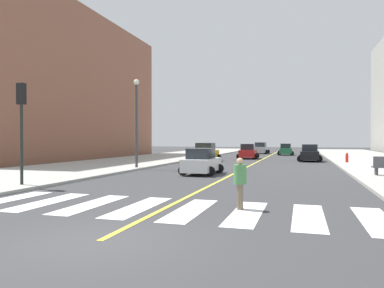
{
  "coord_description": "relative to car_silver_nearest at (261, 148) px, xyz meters",
  "views": [
    {
      "loc": [
        4.29,
        -7.16,
        2.25
      ],
      "look_at": [
        -6.58,
        29.16,
        1.82
      ],
      "focal_mm": 34.23,
      "sensor_mm": 36.0,
      "label": 1
    }
  ],
  "objects": [
    {
      "name": "car_yellow_fifth",
      "position": [
        -3.2,
        -23.38,
        0.05
      ],
      "size": [
        2.8,
        4.4,
        1.94
      ],
      "rotation": [
        0.0,
        0.0,
        0.03
      ],
      "color": "gold",
      "rests_on": "ground"
    },
    {
      "name": "ground_plane",
      "position": [
        2.02,
        -53.04,
        -0.86
      ],
      "size": [
        220.0,
        220.0,
        0.0
      ],
      "primitive_type": "plane",
      "color": "#333335"
    },
    {
      "name": "sidewalk_kerb_west",
      "position": [
        -10.18,
        -33.04,
        -0.79
      ],
      "size": [
        10.0,
        120.0,
        0.15
      ],
      "primitive_type": "cube",
      "color": "#9E9B93",
      "rests_on": "ground"
    },
    {
      "name": "car_silver_nearest",
      "position": [
        0.0,
        0.0,
        0.0
      ],
      "size": [
        2.69,
        4.19,
        1.84
      ],
      "rotation": [
        0.0,
        0.0,
        -0.04
      ],
      "color": "#B7B7BC",
      "rests_on": "ground"
    },
    {
      "name": "pedestrian_crossing",
      "position": [
        4.42,
        -48.47,
        0.06
      ],
      "size": [
        0.41,
        0.41,
        1.67
      ],
      "rotation": [
        0.0,
        0.0,
        4.94
      ],
      "color": "brown",
      "rests_on": "ground"
    },
    {
      "name": "low_rise_brick_west",
      "position": [
        -24.86,
        -21.51,
        7.79
      ],
      "size": [
        16.0,
        32.0,
        17.3
      ],
      "primitive_type": "cube",
      "color": "brown",
      "rests_on": "ground"
    },
    {
      "name": "car_red_sixth",
      "position": [
        0.24,
        -16.68,
        -0.03
      ],
      "size": [
        2.58,
        4.04,
        1.78
      ],
      "rotation": [
        0.0,
        0.0,
        0.04
      ],
      "color": "red",
      "rests_on": "ground"
    },
    {
      "name": "car_white_third",
      "position": [
        0.08,
        -37.2,
        -0.06
      ],
      "size": [
        2.43,
        3.85,
        1.71
      ],
      "rotation": [
        0.0,
        0.0,
        -0.02
      ],
      "color": "silver",
      "rests_on": "ground"
    },
    {
      "name": "traffic_light_far_corner",
      "position": [
        -6.29,
        -46.03,
        2.64
      ],
      "size": [
        0.36,
        0.41,
        4.76
      ],
      "color": "black",
      "rests_on": "sidewalk_kerb_west"
    },
    {
      "name": "car_green_second",
      "position": [
        4.08,
        -4.61,
        -0.07
      ],
      "size": [
        2.48,
        3.87,
        1.7
      ],
      "rotation": [
        0.0,
        0.0,
        3.18
      ],
      "color": "#236B42",
      "rests_on": "ground"
    },
    {
      "name": "fire_hydrant",
      "position": [
        10.41,
        -23.25,
        -0.28
      ],
      "size": [
        0.26,
        0.26,
        0.89
      ],
      "color": "red",
      "rests_on": "sidewalk_kerb_east"
    },
    {
      "name": "street_lamp",
      "position": [
        -5.8,
        -34.59,
        3.31
      ],
      "size": [
        0.44,
        0.44,
        6.74
      ],
      "color": "#38383D",
      "rests_on": "sidewalk_kerb_west"
    },
    {
      "name": "car_black_fourth",
      "position": [
        7.16,
        -20.11,
        -0.03
      ],
      "size": [
        2.56,
        4.04,
        1.78
      ],
      "rotation": [
        0.0,
        0.0,
        3.11
      ],
      "color": "black",
      "rests_on": "ground"
    },
    {
      "name": "lane_divider_paint",
      "position": [
        2.02,
        -13.04,
        -0.86
      ],
      "size": [
        0.16,
        80.0,
        0.01
      ],
      "primitive_type": "cube",
      "color": "yellow",
      "rests_on": "ground"
    },
    {
      "name": "crosswalk_paint",
      "position": [
        2.02,
        -49.04,
        -0.85
      ],
      "size": [
        13.5,
        4.0,
        0.01
      ],
      "color": "silver",
      "rests_on": "ground"
    }
  ]
}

